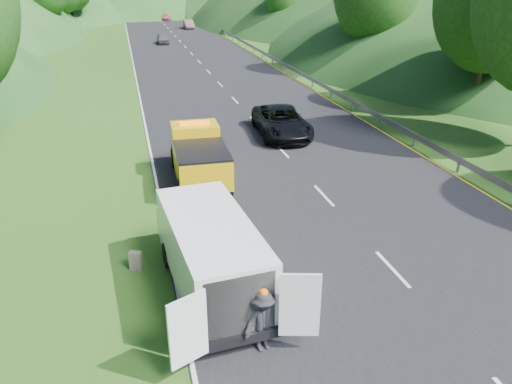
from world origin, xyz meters
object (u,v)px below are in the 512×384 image
object	(u,v)px
white_van	(210,251)
worker	(263,349)
passing_suv	(281,135)
woman	(193,265)
suitcase	(136,261)
tow_truck	(198,155)
child	(214,264)

from	to	relation	value
white_van	worker	xyz separation A→B (m)	(0.84, -2.91, -1.37)
white_van	passing_suv	bearing A→B (deg)	60.27
white_van	passing_suv	world-z (taller)	white_van
woman	suitcase	bearing A→B (deg)	90.84
suitcase	white_van	bearing A→B (deg)	-38.63
worker	tow_truck	bearing A→B (deg)	72.45
suitcase	passing_suv	size ratio (longest dim) A/B	0.11
worker	suitcase	size ratio (longest dim) A/B	2.73
worker	passing_suv	world-z (taller)	worker
suitcase	passing_suv	xyz separation A→B (m)	(8.85, 12.71, -0.32)
child	worker	xyz separation A→B (m)	(0.50, -4.33, 0.00)
tow_truck	white_van	bearing A→B (deg)	-94.82
tow_truck	woman	bearing A→B (deg)	-98.98
white_van	woman	bearing A→B (deg)	98.78
worker	suitcase	bearing A→B (deg)	105.92
white_van	suitcase	bearing A→B (deg)	136.48
white_van	child	size ratio (longest dim) A/B	6.83
tow_truck	passing_suv	bearing A→B (deg)	46.46
tow_truck	child	world-z (taller)	tow_truck
child	passing_suv	bearing A→B (deg)	110.46
tow_truck	child	size ratio (longest dim) A/B	5.78
suitcase	woman	bearing A→B (deg)	-6.87
suitcase	passing_suv	distance (m)	15.49
worker	passing_suv	size ratio (longest dim) A/B	0.30
child	passing_suv	world-z (taller)	passing_suv
tow_truck	child	xyz separation A→B (m)	(-0.61, -7.29, -1.24)
tow_truck	white_van	xyz separation A→B (m)	(-0.96, -8.71, 0.13)
white_van	suitcase	world-z (taller)	white_van
child	passing_suv	xyz separation A→B (m)	(6.34, 13.02, 0.00)
white_van	woman	distance (m)	2.07
woman	child	bearing A→B (deg)	-89.92
white_van	worker	bearing A→B (deg)	-78.87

